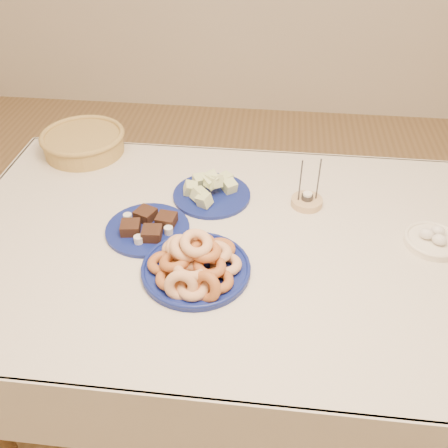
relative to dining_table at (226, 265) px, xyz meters
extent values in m
plane|color=olive|center=(0.00, 0.00, -0.64)|extent=(5.00, 5.00, 0.00)
cylinder|color=brown|center=(-0.70, 0.40, -0.28)|extent=(0.06, 0.06, 0.72)
cylinder|color=brown|center=(0.70, 0.40, -0.28)|extent=(0.06, 0.06, 0.72)
cube|color=beige|center=(0.00, 0.00, 0.10)|extent=(1.70, 1.10, 0.02)
cube|color=beige|center=(0.00, 0.55, -0.03)|extent=(1.70, 0.01, 0.28)
cube|color=beige|center=(0.00, -0.55, -0.03)|extent=(1.70, 0.01, 0.28)
cylinder|color=navy|center=(-0.07, -0.15, 0.11)|extent=(0.33, 0.33, 0.02)
torus|color=navy|center=(-0.07, -0.15, 0.12)|extent=(0.33, 0.33, 0.01)
torus|color=#C37F51|center=(0.02, -0.14, 0.14)|extent=(0.12, 0.12, 0.03)
torus|color=brown|center=(-0.01, -0.08, 0.14)|extent=(0.11, 0.11, 0.03)
torus|color=brown|center=(-0.08, -0.06, 0.14)|extent=(0.13, 0.13, 0.03)
torus|color=#C37F51|center=(-0.13, -0.10, 0.14)|extent=(0.11, 0.11, 0.04)
torus|color=brown|center=(-0.16, -0.16, 0.14)|extent=(0.12, 0.12, 0.03)
torus|color=brown|center=(-0.12, -0.22, 0.14)|extent=(0.11, 0.11, 0.03)
torus|color=#C37F51|center=(-0.06, -0.24, 0.14)|extent=(0.10, 0.11, 0.04)
torus|color=brown|center=(0.00, -0.21, 0.14)|extent=(0.13, 0.13, 0.04)
torus|color=#C37F51|center=(-0.01, -0.13, 0.16)|extent=(0.12, 0.12, 0.03)
torus|color=brown|center=(-0.06, -0.10, 0.16)|extent=(0.13, 0.13, 0.04)
torus|color=#C37F51|center=(-0.11, -0.12, 0.16)|extent=(0.13, 0.13, 0.06)
torus|color=brown|center=(-0.12, -0.17, 0.16)|extent=(0.13, 0.13, 0.05)
torus|color=#C37F51|center=(-0.07, -0.21, 0.16)|extent=(0.11, 0.11, 0.06)
torus|color=brown|center=(-0.02, -0.18, 0.16)|extent=(0.13, 0.13, 0.04)
torus|color=brown|center=(-0.04, -0.15, 0.19)|extent=(0.12, 0.12, 0.04)
torus|color=#C37F51|center=(-0.10, -0.15, 0.19)|extent=(0.11, 0.11, 0.06)
torus|color=#C37F51|center=(-0.06, -0.15, 0.22)|extent=(0.13, 0.13, 0.05)
torus|color=#C37F51|center=(-0.09, -0.25, 0.15)|extent=(0.10, 0.06, 0.09)
torus|color=brown|center=(-0.03, -0.25, 0.15)|extent=(0.11, 0.10, 0.09)
cylinder|color=navy|center=(-0.07, 0.22, 0.11)|extent=(0.32, 0.32, 0.01)
cube|color=#C4D788|center=(-0.09, 0.15, 0.14)|extent=(0.06, 0.06, 0.05)
cube|color=#C4D788|center=(-0.11, 0.18, 0.14)|extent=(0.07, 0.06, 0.06)
cube|color=#C4D788|center=(-0.07, 0.22, 0.17)|extent=(0.06, 0.07, 0.06)
cube|color=#C4D788|center=(-0.14, 0.21, 0.14)|extent=(0.06, 0.05, 0.06)
cube|color=#C4D788|center=(-0.12, 0.26, 0.14)|extent=(0.06, 0.06, 0.05)
cube|color=#C4D788|center=(-0.06, 0.22, 0.17)|extent=(0.06, 0.07, 0.06)
cube|color=#C4D788|center=(-0.03, 0.28, 0.14)|extent=(0.06, 0.06, 0.04)
cube|color=#C4D788|center=(-0.07, 0.22, 0.17)|extent=(0.06, 0.06, 0.05)
cube|color=#C4D788|center=(-0.01, 0.24, 0.14)|extent=(0.06, 0.06, 0.05)
cube|color=#C4D788|center=(-0.07, 0.24, 0.17)|extent=(0.06, 0.06, 0.05)
cylinder|color=navy|center=(-0.25, 0.01, 0.11)|extent=(0.29, 0.29, 0.01)
cube|color=black|center=(-0.29, -0.01, 0.14)|extent=(0.07, 0.07, 0.03)
cube|color=black|center=(-0.22, -0.03, 0.14)|extent=(0.06, 0.06, 0.03)
cube|color=black|center=(-0.26, 0.06, 0.14)|extent=(0.08, 0.08, 0.03)
cube|color=black|center=(-0.19, 0.04, 0.14)|extent=(0.06, 0.06, 0.03)
cylinder|color=silver|center=(-0.32, 0.04, 0.13)|extent=(0.03, 0.03, 0.02)
cylinder|color=silver|center=(-0.26, -0.06, 0.13)|extent=(0.03, 0.03, 0.02)
cylinder|color=silver|center=(-0.18, -0.01, 0.13)|extent=(0.03, 0.03, 0.02)
cylinder|color=olive|center=(-0.60, 0.46, 0.14)|extent=(0.37, 0.37, 0.07)
torus|color=olive|center=(-0.60, 0.46, 0.18)|extent=(0.40, 0.40, 0.02)
cylinder|color=tan|center=(0.25, 0.21, 0.12)|extent=(0.13, 0.13, 0.02)
cylinder|color=#3B3B40|center=(0.25, 0.21, 0.14)|extent=(0.05, 0.05, 0.02)
cylinder|color=white|center=(0.25, 0.21, 0.15)|extent=(0.04, 0.04, 0.01)
cylinder|color=#3B3B40|center=(0.22, 0.20, 0.21)|extent=(0.01, 0.01, 0.15)
cylinder|color=#3B3B40|center=(0.28, 0.22, 0.21)|extent=(0.01, 0.01, 0.15)
cylinder|color=white|center=(0.62, 0.05, 0.12)|extent=(0.22, 0.22, 0.02)
torus|color=white|center=(0.62, 0.05, 0.13)|extent=(0.22, 0.22, 0.01)
ellipsoid|color=silver|center=(0.60, 0.05, 0.15)|extent=(0.05, 0.05, 0.03)
ellipsoid|color=silver|center=(0.63, 0.02, 0.15)|extent=(0.05, 0.05, 0.03)
ellipsoid|color=silver|center=(0.64, 0.07, 0.15)|extent=(0.05, 0.05, 0.03)
camera|label=1|loc=(0.13, -1.16, 1.09)|focal=40.00mm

